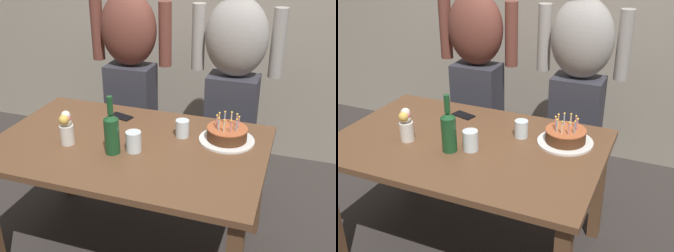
# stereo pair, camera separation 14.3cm
# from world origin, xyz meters

# --- Properties ---
(ground_plane) EXTENTS (10.00, 10.00, 0.00)m
(ground_plane) POSITION_xyz_m (0.00, 0.00, 0.00)
(ground_plane) COLOR #332D2B
(dining_table) EXTENTS (1.50, 0.96, 0.74)m
(dining_table) POSITION_xyz_m (0.00, 0.00, 0.64)
(dining_table) COLOR brown
(dining_table) RESTS_ON ground_plane
(birthday_cake) EXTENTS (0.31, 0.31, 0.16)m
(birthday_cake) POSITION_xyz_m (0.50, 0.20, 0.78)
(birthday_cake) COLOR white
(birthday_cake) RESTS_ON dining_table
(water_glass_near) EXTENTS (0.08, 0.08, 0.11)m
(water_glass_near) POSITION_xyz_m (0.06, -0.07, 0.80)
(water_glass_near) COLOR silver
(water_glass_near) RESTS_ON dining_table
(water_glass_far) EXTENTS (0.08, 0.08, 0.10)m
(water_glass_far) POSITION_xyz_m (0.25, 0.18, 0.79)
(water_glass_far) COLOR silver
(water_glass_far) RESTS_ON dining_table
(wine_bottle) EXTENTS (0.08, 0.08, 0.32)m
(wine_bottle) POSITION_xyz_m (-0.04, -0.12, 0.86)
(wine_bottle) COLOR #194723
(wine_bottle) RESTS_ON dining_table
(cell_phone) EXTENTS (0.16, 0.11, 0.01)m
(cell_phone) POSITION_xyz_m (-0.19, 0.31, 0.74)
(cell_phone) COLOR black
(cell_phone) RESTS_ON dining_table
(flower_vase) EXTENTS (0.08, 0.08, 0.19)m
(flower_vase) POSITION_xyz_m (-0.31, -0.11, 0.84)
(flower_vase) COLOR silver
(flower_vase) RESTS_ON dining_table
(person_man_bearded) EXTENTS (0.61, 0.27, 1.66)m
(person_man_bearded) POSITION_xyz_m (-0.34, 0.80, 0.87)
(person_man_bearded) COLOR #33333D
(person_man_bearded) RESTS_ON ground_plane
(person_woman_cardigan) EXTENTS (0.61, 0.27, 1.66)m
(person_woman_cardigan) POSITION_xyz_m (0.42, 0.80, 0.87)
(person_woman_cardigan) COLOR #33333D
(person_woman_cardigan) RESTS_ON ground_plane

